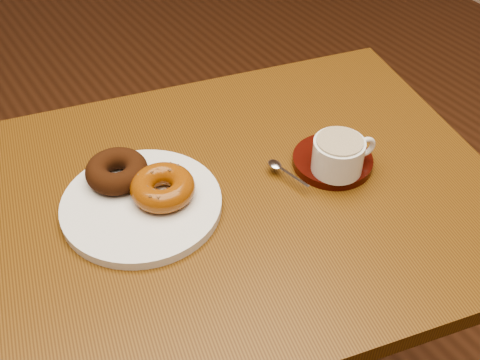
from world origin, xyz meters
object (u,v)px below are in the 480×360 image
saucer (332,161)px  donut_plate (142,204)px  coffee_cup (339,155)px  cafe_table (231,248)px

saucer → donut_plate: bearing=165.6°
donut_plate → saucer: (0.32, -0.08, -0.00)m
saucer → coffee_cup: coffee_cup is taller
cafe_table → coffee_cup: coffee_cup is taller
cafe_table → coffee_cup: size_ratio=9.10×
coffee_cup → saucer: bearing=75.5°
cafe_table → coffee_cup: 0.25m
cafe_table → donut_plate: donut_plate is taller
donut_plate → saucer: 0.33m
donut_plate → coffee_cup: (0.31, -0.11, 0.04)m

